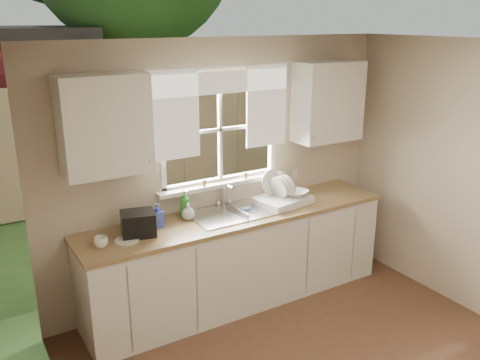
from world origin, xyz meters
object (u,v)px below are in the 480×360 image
dish_rack (282,197)px  soap_bottle_a (185,204)px  black_appliance (138,223)px  cup (101,242)px

dish_rack → soap_bottle_a: size_ratio=2.20×
soap_bottle_a → black_appliance: (-0.51, -0.16, -0.03)m
soap_bottle_a → black_appliance: 0.54m
cup → black_appliance: 0.36m
soap_bottle_a → cup: bearing=-174.2°
dish_rack → black_appliance: bearing=179.9°
soap_bottle_a → black_appliance: size_ratio=0.93×
dish_rack → black_appliance: (-1.49, 0.00, 0.04)m
dish_rack → cup: dish_rack is taller
soap_bottle_a → dish_rack: bearing=-20.0°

